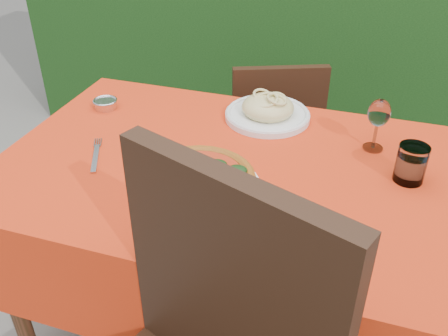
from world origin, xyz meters
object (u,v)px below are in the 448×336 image
(steel_ramekin, at_px, (106,104))
(wine_glass, at_px, (379,115))
(water_glass, at_px, (411,165))
(fork, at_px, (95,158))
(chair_far, at_px, (273,136))
(pizza_plate, at_px, (197,182))
(pasta_plate, at_px, (268,111))

(steel_ramekin, bearing_deg, wine_glass, 0.59)
(water_glass, height_order, fork, water_glass)
(chair_far, bearing_deg, water_glass, 106.92)
(chair_far, bearing_deg, steel_ramekin, 22.83)
(pizza_plate, bearing_deg, pasta_plate, 80.52)
(wine_glass, relative_size, steel_ramekin, 2.11)
(pasta_plate, bearing_deg, fork, -135.61)
(pizza_plate, bearing_deg, water_glass, 23.16)
(fork, bearing_deg, steel_ramekin, 88.40)
(pizza_plate, height_order, wine_glass, wine_glass)
(water_glass, bearing_deg, pizza_plate, -156.84)
(chair_far, xyz_separation_m, steel_ramekin, (-0.48, -0.48, 0.30))
(pizza_plate, xyz_separation_m, pasta_plate, (0.07, 0.45, -0.00))
(chair_far, relative_size, water_glass, 7.78)
(water_glass, bearing_deg, pasta_plate, 152.79)
(fork, bearing_deg, pizza_plate, -34.79)
(pasta_plate, distance_m, water_glass, 0.50)
(pasta_plate, height_order, fork, pasta_plate)
(steel_ramekin, bearing_deg, pizza_plate, -37.07)
(wine_glass, bearing_deg, water_glass, -53.91)
(pasta_plate, distance_m, fork, 0.57)
(pizza_plate, height_order, pasta_plate, pasta_plate)
(chair_far, height_order, water_glass, water_glass)
(fork, bearing_deg, pasta_plate, 18.61)
(pasta_plate, bearing_deg, pizza_plate, -99.48)
(wine_glass, height_order, steel_ramekin, wine_glass)
(wine_glass, relative_size, fork, 0.79)
(pasta_plate, bearing_deg, wine_glass, -14.66)
(chair_far, distance_m, pasta_plate, 0.50)
(water_glass, bearing_deg, chair_far, 129.18)
(chair_far, bearing_deg, wine_glass, 107.77)
(pasta_plate, height_order, steel_ramekin, pasta_plate)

